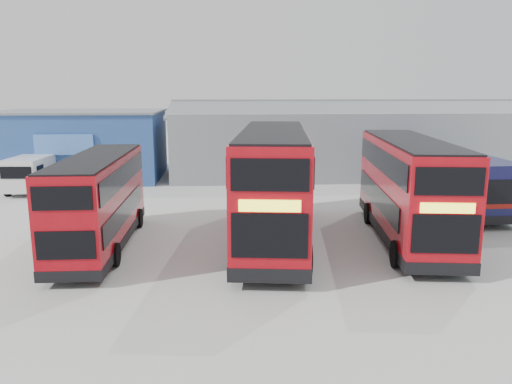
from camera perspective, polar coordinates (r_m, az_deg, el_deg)
name	(u,v)px	position (r m, az deg, el deg)	size (l,w,h in m)	color
ground_plane	(297,245)	(21.98, 4.73, -6.09)	(120.00, 120.00, 0.00)	#ACACA6
office_block	(81,144)	(40.39, -19.36, 5.16)	(12.30, 8.32, 5.12)	navy
maintenance_shed	(358,140)	(42.40, 11.61, 5.88)	(30.50, 12.00, 5.89)	gray
double_decker_left	(99,203)	(22.08, -17.50, -1.20)	(2.42, 9.41, 3.97)	#A30912
double_decker_centre	(273,187)	(21.87, 1.95, 0.57)	(4.18, 12.02, 4.99)	#A30912
double_decker_right	(408,191)	(23.19, 16.99, 0.15)	(3.85, 10.96, 4.55)	#A30912
single_decker_blue	(446,178)	(31.28, 20.86, 1.48)	(3.07, 11.78, 3.17)	#0E143F
panel_van	(35,171)	(36.46, -23.96, 2.18)	(2.55, 5.52, 2.36)	silver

